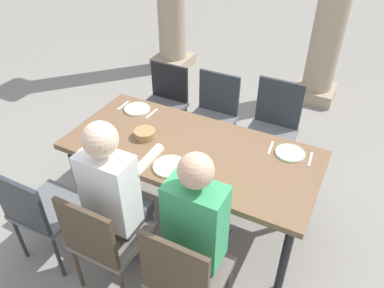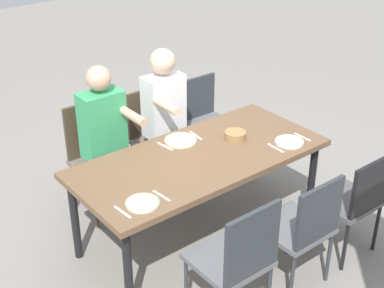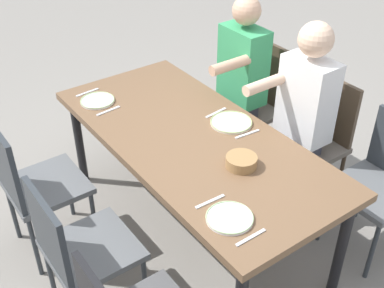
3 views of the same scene
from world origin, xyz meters
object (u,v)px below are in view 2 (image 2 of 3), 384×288
at_px(chair_west_north, 354,197).
at_px(plate_1, 181,140).
at_px(chair_east_north, 238,257).
at_px(chair_west_south, 205,117).
at_px(plate_0, 289,142).
at_px(diner_man_white, 168,120).
at_px(bread_basket, 235,135).
at_px(diner_woman_green, 108,142).
at_px(plate_2, 142,203).
at_px(dining_table, 200,163).
at_px(chair_mid_south, 156,133).
at_px(chair_east_south, 97,152).
at_px(chair_mid_north, 303,225).

relative_size(chair_west_north, plate_1, 3.34).
height_order(chair_east_north, plate_1, chair_east_north).
bearing_deg(chair_west_south, plate_0, 85.81).
distance_m(chair_west_south, diner_man_white, 0.63).
xyz_separation_m(chair_west_south, bread_basket, (0.37, 0.82, 0.26)).
height_order(chair_east_north, diner_woman_green, diner_woman_green).
bearing_deg(plate_0, bread_basket, -47.78).
relative_size(diner_man_white, plate_0, 5.86).
bearing_deg(plate_2, plate_1, -143.03).
distance_m(plate_2, bread_basket, 1.13).
bearing_deg(chair_west_north, diner_man_white, -69.86).
bearing_deg(dining_table, chair_east_north, 65.11).
bearing_deg(chair_mid_south, chair_west_north, 107.95).
xyz_separation_m(diner_woman_green, plate_2, (0.29, 0.93, 0.04)).
bearing_deg(plate_0, diner_man_white, -63.11).
bearing_deg(plate_1, chair_west_south, -141.02).
xyz_separation_m(dining_table, bread_basket, (-0.39, -0.04, 0.09)).
bearing_deg(chair_west_south, plate_1, 38.98).
relative_size(chair_west_north, diner_man_white, 0.64).
distance_m(chair_west_south, chair_east_north, 2.08).
distance_m(chair_east_south, plate_1, 0.77).
bearing_deg(diner_woman_green, plate_1, 137.20).
height_order(diner_woman_green, plate_0, diner_woman_green).
relative_size(chair_mid_south, chair_east_north, 0.95).
relative_size(chair_west_south, chair_east_south, 0.94).
height_order(chair_west_south, plate_0, chair_west_south).
height_order(chair_west_south, diner_woman_green, diner_woman_green).
relative_size(chair_west_north, chair_mid_south, 0.95).
distance_m(dining_table, bread_basket, 0.40).
bearing_deg(diner_woman_green, chair_west_south, -170.26).
height_order(plate_0, plate_2, same).
relative_size(plate_0, plate_1, 0.89).
bearing_deg(plate_0, diner_woman_green, -41.14).
relative_size(chair_mid_north, diner_woman_green, 0.67).
bearing_deg(chair_east_north, plate_2, -64.11).
relative_size(chair_mid_south, diner_woman_green, 0.68).
bearing_deg(plate_0, chair_mid_north, 51.16).
relative_size(plate_2, bread_basket, 1.31).
bearing_deg(chair_east_south, chair_west_south, 179.63).
height_order(chair_mid_south, chair_east_south, chair_east_south).
relative_size(diner_man_white, plate_2, 5.96).
bearing_deg(chair_east_north, bread_basket, -131.06).
xyz_separation_m(chair_mid_south, plate_2, (0.89, 1.14, 0.23)).
relative_size(chair_mid_south, diner_man_white, 0.68).
bearing_deg(diner_man_white, diner_woman_green, 0.74).
bearing_deg(chair_east_north, diner_woman_green, -90.11).
bearing_deg(bread_basket, chair_west_south, -114.07).
distance_m(chair_mid_north, diner_woman_green, 1.65).
xyz_separation_m(chair_mid_north, chair_mid_south, (0.00, -1.73, 0.01)).
height_order(chair_west_south, bread_basket, chair_west_south).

